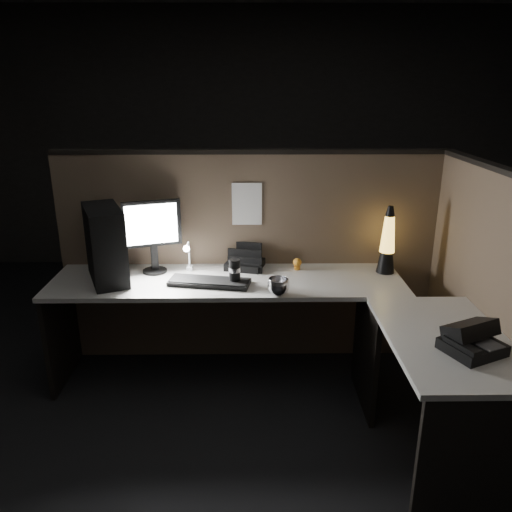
{
  "coord_description": "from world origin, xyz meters",
  "views": [
    {
      "loc": [
        0.0,
        -2.44,
        1.94
      ],
      "look_at": [
        0.04,
        0.35,
        0.98
      ],
      "focal_mm": 35.0,
      "sensor_mm": 36.0,
      "label": 1
    }
  ],
  "objects_px": {
    "monitor": "(152,229)",
    "desk_phone": "(471,340)",
    "keyboard": "(209,282)",
    "pc_tower": "(105,244)",
    "lava_lamp": "(387,245)"
  },
  "relations": [
    {
      "from": "monitor",
      "to": "desk_phone",
      "type": "xyz_separation_m",
      "value": [
        1.7,
        -1.1,
        -0.24
      ]
    },
    {
      "from": "keyboard",
      "to": "desk_phone",
      "type": "distance_m",
      "value": 1.57
    },
    {
      "from": "pc_tower",
      "to": "lava_lamp",
      "type": "height_order",
      "value": "pc_tower"
    },
    {
      "from": "desk_phone",
      "to": "pc_tower",
      "type": "bearing_deg",
      "value": 129.69
    },
    {
      "from": "keyboard",
      "to": "lava_lamp",
      "type": "bearing_deg",
      "value": 19.97
    },
    {
      "from": "lava_lamp",
      "to": "desk_phone",
      "type": "relative_size",
      "value": 1.43
    },
    {
      "from": "pc_tower",
      "to": "lava_lamp",
      "type": "xyz_separation_m",
      "value": [
        1.85,
        0.11,
        -0.05
      ]
    },
    {
      "from": "pc_tower",
      "to": "keyboard",
      "type": "bearing_deg",
      "value": -30.6
    },
    {
      "from": "desk_phone",
      "to": "keyboard",
      "type": "bearing_deg",
      "value": 122.1
    },
    {
      "from": "lava_lamp",
      "to": "monitor",
      "type": "bearing_deg",
      "value": 178.73
    },
    {
      "from": "desk_phone",
      "to": "monitor",
      "type": "bearing_deg",
      "value": 122.48
    },
    {
      "from": "monitor",
      "to": "keyboard",
      "type": "relative_size",
      "value": 0.95
    },
    {
      "from": "monitor",
      "to": "lava_lamp",
      "type": "height_order",
      "value": "monitor"
    },
    {
      "from": "keyboard",
      "to": "desk_phone",
      "type": "relative_size",
      "value": 1.61
    },
    {
      "from": "pc_tower",
      "to": "lava_lamp",
      "type": "distance_m",
      "value": 1.85
    }
  ]
}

